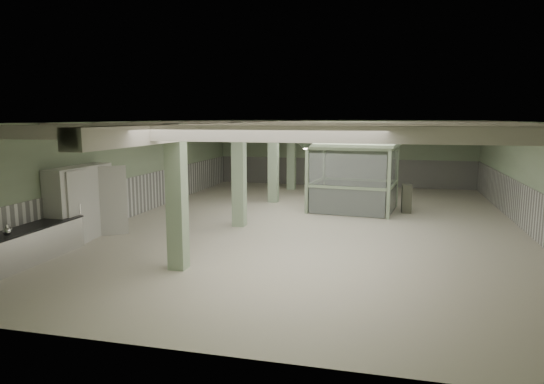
% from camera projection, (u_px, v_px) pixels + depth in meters
% --- Properties ---
extents(floor, '(20.00, 20.00, 0.00)m').
position_uv_depth(floor, '(315.00, 223.00, 17.29)').
color(floor, beige).
rests_on(floor, ground).
extents(ceiling, '(14.00, 20.00, 0.02)m').
position_uv_depth(ceiling, '(316.00, 122.00, 16.75)').
color(ceiling, silver).
rests_on(ceiling, wall_back).
extents(wall_back, '(14.00, 0.02, 3.60)m').
position_uv_depth(wall_back, '(343.00, 153.00, 26.62)').
color(wall_back, '#9BB38F').
rests_on(wall_back, floor).
extents(wall_front, '(14.00, 0.02, 3.60)m').
position_uv_depth(wall_front, '(216.00, 245.00, 7.42)').
color(wall_front, '#9BB38F').
rests_on(wall_front, floor).
extents(wall_left, '(0.02, 20.00, 3.60)m').
position_uv_depth(wall_left, '(136.00, 168.00, 18.68)').
color(wall_left, '#9BB38F').
rests_on(wall_left, floor).
extents(wall_right, '(0.02, 20.00, 3.60)m').
position_uv_depth(wall_right, '(534.00, 179.00, 15.36)').
color(wall_right, '#9BB38F').
rests_on(wall_right, floor).
extents(wainscot_left, '(0.05, 19.90, 1.50)m').
position_uv_depth(wainscot_left, '(137.00, 195.00, 18.83)').
color(wainscot_left, white).
rests_on(wainscot_left, floor).
extents(wainscot_right, '(0.05, 19.90, 1.50)m').
position_uv_depth(wainscot_right, '(531.00, 212.00, 15.53)').
color(wainscot_right, white).
rests_on(wainscot_right, floor).
extents(wainscot_back, '(13.90, 0.05, 1.50)m').
position_uv_depth(wainscot_back, '(343.00, 172.00, 26.75)').
color(wainscot_back, white).
rests_on(wainscot_back, floor).
extents(girder, '(0.45, 19.90, 0.40)m').
position_uv_depth(girder, '(247.00, 128.00, 17.37)').
color(girder, silver).
rests_on(girder, ceiling).
extents(beam_a, '(13.90, 0.35, 0.32)m').
position_uv_depth(beam_a, '(259.00, 134.00, 9.58)').
color(beam_a, silver).
rests_on(beam_a, ceiling).
extents(beam_b, '(13.90, 0.35, 0.32)m').
position_uv_depth(beam_b, '(286.00, 131.00, 11.98)').
color(beam_b, silver).
rests_on(beam_b, ceiling).
extents(beam_c, '(13.90, 0.35, 0.32)m').
position_uv_depth(beam_c, '(303.00, 128.00, 14.38)').
color(beam_c, silver).
rests_on(beam_c, ceiling).
extents(beam_d, '(13.90, 0.35, 0.32)m').
position_uv_depth(beam_d, '(316.00, 127.00, 16.77)').
color(beam_d, silver).
rests_on(beam_d, ceiling).
extents(beam_e, '(13.90, 0.35, 0.32)m').
position_uv_depth(beam_e, '(326.00, 126.00, 19.17)').
color(beam_e, silver).
rests_on(beam_e, ceiling).
extents(beam_f, '(13.90, 0.35, 0.32)m').
position_uv_depth(beam_f, '(333.00, 125.00, 21.57)').
color(beam_f, silver).
rests_on(beam_f, ceiling).
extents(beam_g, '(13.90, 0.35, 0.32)m').
position_uv_depth(beam_g, '(339.00, 124.00, 23.97)').
color(beam_g, silver).
rests_on(beam_g, ceiling).
extents(column_a, '(0.42, 0.42, 3.60)m').
position_uv_depth(column_a, '(177.00, 198.00, 11.85)').
color(column_a, '#A1BC98').
rests_on(column_a, floor).
extents(column_b, '(0.42, 0.42, 3.60)m').
position_uv_depth(column_b, '(239.00, 175.00, 16.65)').
color(column_b, '#A1BC98').
rests_on(column_b, floor).
extents(column_c, '(0.42, 0.42, 3.60)m').
position_uv_depth(column_c, '(273.00, 162.00, 21.45)').
color(column_c, '#A1BC98').
rests_on(column_c, floor).
extents(column_d, '(0.42, 0.42, 3.60)m').
position_uv_depth(column_d, '(291.00, 155.00, 25.29)').
color(column_d, '#A1BC98').
rests_on(column_d, floor).
extents(pendant_front, '(0.44, 0.44, 0.22)m').
position_uv_depth(pendant_front, '(305.00, 146.00, 11.91)').
color(pendant_front, '#2C3B2D').
rests_on(pendant_front, ceiling).
extents(pendant_mid, '(0.44, 0.44, 0.22)m').
position_uv_depth(pendant_mid, '(332.00, 137.00, 17.19)').
color(pendant_mid, '#2C3B2D').
rests_on(pendant_mid, ceiling).
extents(pendant_back, '(0.44, 0.44, 0.22)m').
position_uv_depth(pendant_back, '(345.00, 133.00, 21.99)').
color(pendant_back, '#2C3B2D').
rests_on(pendant_back, ceiling).
extents(prep_counter, '(0.83, 4.74, 0.91)m').
position_uv_depth(prep_counter, '(12.00, 251.00, 12.05)').
color(prep_counter, silver).
rests_on(prep_counter, floor).
extents(pitcher_far, '(0.20, 0.23, 0.28)m').
position_uv_depth(pitcher_far, '(7.00, 230.00, 11.70)').
color(pitcher_far, silver).
rests_on(pitcher_far, prep_counter).
extents(walkin_cooler, '(1.21, 2.57, 2.36)m').
position_uv_depth(walkin_cooler, '(81.00, 202.00, 14.85)').
color(walkin_cooler, silver).
rests_on(walkin_cooler, floor).
extents(guard_booth, '(3.70, 3.24, 2.74)m').
position_uv_depth(guard_booth, '(354.00, 165.00, 19.48)').
color(guard_booth, '#98AF8C').
rests_on(guard_booth, floor).
extents(filing_cabinet, '(0.39, 0.54, 1.12)m').
position_uv_depth(filing_cabinet, '(407.00, 199.00, 19.18)').
color(filing_cabinet, '#56594A').
rests_on(filing_cabinet, floor).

